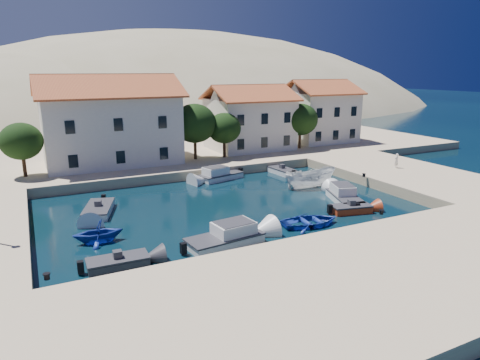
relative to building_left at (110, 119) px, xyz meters
name	(u,v)px	position (x,y,z in m)	size (l,w,h in m)	color
ground	(295,251)	(6.00, -28.00, -5.94)	(400.00, 400.00, 0.00)	black
quay_south	(361,285)	(6.00, -34.00, -5.44)	(52.00, 12.00, 1.00)	#CAB28A
quay_east	(406,175)	(26.50, -18.00, -5.44)	(11.00, 20.00, 1.00)	#CAB28A
quay_north	(158,147)	(8.00, 10.00, -5.44)	(80.00, 36.00, 1.00)	#CAB28A
hills	(145,172)	(26.64, 95.62, -29.34)	(254.00, 176.00, 99.00)	#9A8E68
building_left	(110,119)	(0.00, 0.00, 0.00)	(14.70, 9.45, 9.70)	silver
building_mid	(249,117)	(18.00, 1.00, -0.71)	(10.50, 8.40, 8.30)	silver
building_right	(319,110)	(30.00, 2.00, -0.46)	(9.45, 8.40, 8.80)	silver
trees	(207,126)	(10.51, -2.54, -1.10)	(37.30, 5.30, 6.45)	#382314
bollards	(298,210)	(8.80, -24.13, -4.79)	(29.36, 9.56, 0.30)	black
motorboat_grey_sw	(118,263)	(-4.49, -25.34, -5.64)	(3.54, 1.65, 1.25)	#35353A
cabin_cruiser_south	(225,238)	(2.47, -25.03, -5.46)	(5.33, 2.75, 1.60)	white
rowboat_south	(310,225)	(9.63, -24.55, -5.94)	(3.15, 4.41, 0.91)	#1B3699
motorboat_red_se	(351,209)	(14.32, -23.63, -5.64)	(3.44, 2.09, 1.25)	#9C3216
cabin_cruiser_east	(345,197)	(15.72, -21.18, -5.46)	(3.49, 5.21, 1.60)	white
boat_east	(310,188)	(15.79, -15.93, -5.94)	(2.04, 5.41, 2.09)	white
motorboat_white_ne	(282,171)	(16.45, -9.74, -5.64)	(1.97, 3.69, 1.25)	white
rowboat_west	(99,242)	(-4.90, -20.85, -5.94)	(2.76, 3.20, 1.69)	#1B3699
motorboat_white_west	(99,210)	(-3.94, -14.70, -5.64)	(3.26, 4.84, 1.25)	white
cabin_cruiser_north	(221,175)	(9.33, -9.00, -5.46)	(5.09, 3.10, 1.60)	white
pedestrian	(396,161)	(26.54, -16.46, -4.16)	(0.57, 0.37, 1.56)	white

